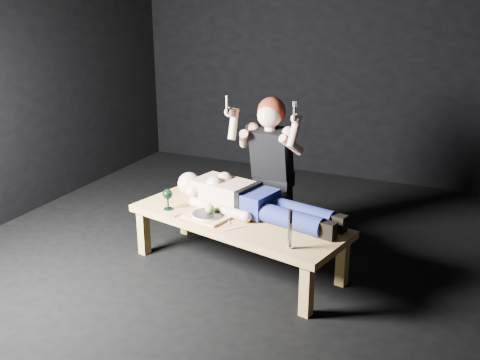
{
  "coord_description": "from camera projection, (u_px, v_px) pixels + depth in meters",
  "views": [
    {
      "loc": [
        1.67,
        -3.96,
        2.17
      ],
      "look_at": [
        -0.03,
        -0.18,
        0.75
      ],
      "focal_mm": 41.71,
      "sensor_mm": 36.0,
      "label": 1
    }
  ],
  "objects": [
    {
      "name": "kneeling_woman",
      "position": [
        275.0,
        167.0,
        4.95
      ],
      "size": [
        0.75,
        0.83,
        1.36
      ],
      "primitive_type": null,
      "rotation": [
        0.0,
        0.0,
        -0.03
      ],
      "color": "black",
      "rests_on": "ground"
    },
    {
      "name": "back_wall",
      "position": [
        338.0,
        51.0,
        6.44
      ],
      "size": [
        5.0,
        0.0,
        5.0
      ],
      "primitive_type": "plane",
      "rotation": [
        1.57,
        0.0,
        0.0
      ],
      "color": "black",
      "rests_on": "ground"
    },
    {
      "name": "ground",
      "position": [
        252.0,
        257.0,
        4.77
      ],
      "size": [
        5.0,
        5.0,
        0.0
      ],
      "primitive_type": "plane",
      "color": "black",
      "rests_on": "ground"
    },
    {
      "name": "spoon_flat",
      "position": [
        228.0,
        220.0,
        4.39
      ],
      "size": [
        0.11,
        0.17,
        0.01
      ],
      "primitive_type": "cube",
      "rotation": [
        0.0,
        0.0,
        0.51
      ],
      "color": "#B2B2B7",
      "rests_on": "table"
    },
    {
      "name": "serving_tray",
      "position": [
        207.0,
        217.0,
        4.43
      ],
      "size": [
        0.39,
        0.32,
        0.02
      ],
      "primitive_type": "cube",
      "rotation": [
        0.0,
        0.0,
        -0.23
      ],
      "color": "tan",
      "rests_on": "table"
    },
    {
      "name": "apple",
      "position": [
        210.0,
        209.0,
        4.41
      ],
      "size": [
        0.07,
        0.07,
        0.07
      ],
      "primitive_type": "sphere",
      "color": "#60A330",
      "rests_on": "plate"
    },
    {
      "name": "table",
      "position": [
        237.0,
        243.0,
        4.51
      ],
      "size": [
        1.9,
        1.05,
        0.45
      ],
      "primitive_type": "cube",
      "rotation": [
        0.0,
        0.0,
        -0.22
      ],
      "color": "tan",
      "rests_on": "ground"
    },
    {
      "name": "goblet",
      "position": [
        168.0,
        199.0,
        4.57
      ],
      "size": [
        0.1,
        0.1,
        0.18
      ],
      "primitive_type": null,
      "rotation": [
        0.0,
        0.0,
        -0.22
      ],
      "color": "black",
      "rests_on": "table"
    },
    {
      "name": "plate",
      "position": [
        207.0,
        214.0,
        4.42
      ],
      "size": [
        0.28,
        0.28,
        0.02
      ],
      "primitive_type": "cylinder",
      "rotation": [
        0.0,
        0.0,
        -0.23
      ],
      "color": "white",
      "rests_on": "serving_tray"
    },
    {
      "name": "carving_knife",
      "position": [
        290.0,
        229.0,
        3.86
      ],
      "size": [
        0.05,
        0.05,
        0.29
      ],
      "primitive_type": null,
      "rotation": [
        0.0,
        0.0,
        -0.22
      ],
      "color": "#B2B2B7",
      "rests_on": "table"
    },
    {
      "name": "lying_man",
      "position": [
        255.0,
        198.0,
        4.48
      ],
      "size": [
        1.84,
        0.91,
        0.26
      ],
      "primitive_type": null,
      "rotation": [
        0.0,
        0.0,
        -0.22
      ],
      "color": "#D5A487",
      "rests_on": "table"
    },
    {
      "name": "fork_flat",
      "position": [
        183.0,
        214.0,
        4.5
      ],
      "size": [
        0.08,
        0.18,
        0.01
      ],
      "primitive_type": "cube",
      "rotation": [
        0.0,
        0.0,
        -0.34
      ],
      "color": "#B2B2B7",
      "rests_on": "table"
    },
    {
      "name": "knife_flat",
      "position": [
        234.0,
        228.0,
        4.23
      ],
      "size": [
        0.13,
        0.16,
        0.01
      ],
      "primitive_type": "cube",
      "rotation": [
        0.0,
        0.0,
        -0.65
      ],
      "color": "#B2B2B7",
      "rests_on": "table"
    }
  ]
}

